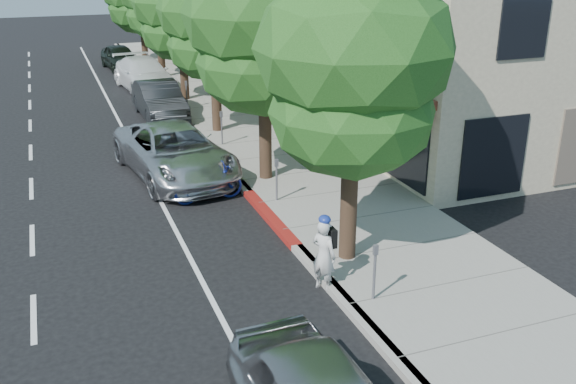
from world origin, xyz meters
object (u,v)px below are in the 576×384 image
street_tree_0 (354,54)px  street_tree_3 (180,3)px  cyclist (324,255)px  pedestrian (293,114)px  street_tree_1 (264,17)px  dark_suv_far (120,57)px  dark_sedan (159,100)px  white_pickup (144,74)px  street_tree_2 (213,11)px  bicycle (208,184)px  silver_suv (175,152)px

street_tree_0 → street_tree_3: size_ratio=1.06×
cyclist → pedestrian: size_ratio=0.88×
street_tree_1 → cyclist: bearing=-98.6°
pedestrian → dark_suv_far: bearing=-87.7°
cyclist → dark_sedan: 16.30m
street_tree_1 → street_tree_3: size_ratio=1.11×
cyclist → white_pickup: bearing=-27.7°
street_tree_3 → cyclist: street_tree_3 is taller
street_tree_2 → bicycle: (-2.14, -7.00, -4.23)m
white_pickup → bicycle: bearing=-99.1°
dark_sedan → pedestrian: 6.86m
dark_sedan → white_pickup: (0.31, 6.19, 0.02)m
dark_sedan → street_tree_3: bearing=56.4°
street_tree_0 → cyclist: (-1.06, -1.00, -4.14)m
dark_sedan → white_pickup: size_ratio=0.86×
white_pickup → dark_suv_far: white_pickup is taller
street_tree_1 → white_pickup: size_ratio=1.49×
dark_sedan → pedestrian: pedestrian is taller
street_tree_1 → dark_sedan: 10.41m
street_tree_0 → white_pickup: size_ratio=1.42×
street_tree_2 → white_pickup: street_tree_2 is taller
pedestrian → dark_sedan: bearing=-63.8°
street_tree_2 → pedestrian: bearing=-41.8°
street_tree_0 → silver_suv: bearing=109.2°
street_tree_1 → dark_suv_far: size_ratio=1.94×
street_tree_0 → dark_sedan: (-1.71, 15.29, -4.18)m
white_pickup → dark_suv_far: bearing=87.3°
street_tree_1 → bicycle: bearing=-154.9°
cyclist → white_pickup: cyclist is taller
cyclist → street_tree_2: bearing=-33.2°
street_tree_1 → street_tree_3: street_tree_1 is taller
street_tree_3 → pedestrian: street_tree_3 is taller
dark_suv_far → dark_sedan: bearing=-95.9°
street_tree_0 → silver_suv: 8.95m
bicycle → white_pickup: 16.50m
dark_suv_far → cyclist: bearing=-95.0°
street_tree_3 → dark_sedan: size_ratio=1.56×
street_tree_0 → street_tree_3: bearing=90.0°
street_tree_0 → white_pickup: (-1.40, 21.48, -4.16)m
street_tree_0 → street_tree_2: (0.00, 12.00, -0.19)m
street_tree_3 → street_tree_1: bearing=-90.0°
street_tree_3 → white_pickup: bearing=111.9°
silver_suv → dark_sedan: (0.90, 7.79, -0.05)m
dark_sedan → pedestrian: (4.14, -5.46, 0.30)m
street_tree_3 → silver_suv: size_ratio=1.24×
dark_suv_far → silver_suv: bearing=-98.7°
cyclist → bicycle: (-1.08, 6.00, -0.28)m
dark_suv_far → pedestrian: bearing=-83.3°
street_tree_3 → dark_suv_far: 10.83m
street_tree_2 → silver_suv: street_tree_2 is taller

